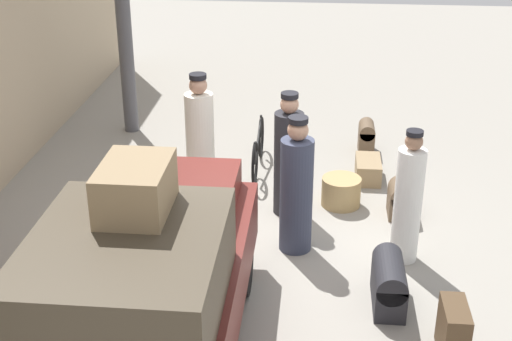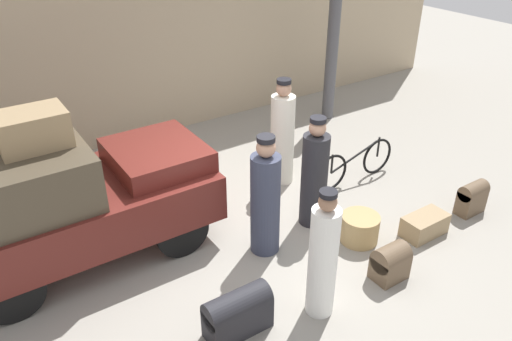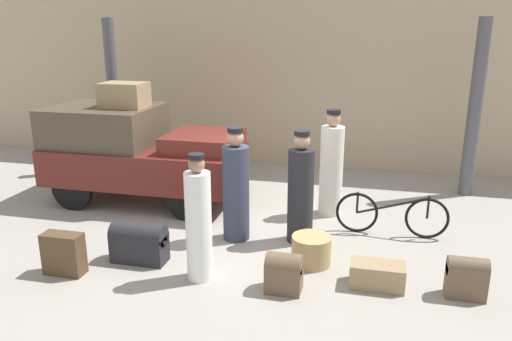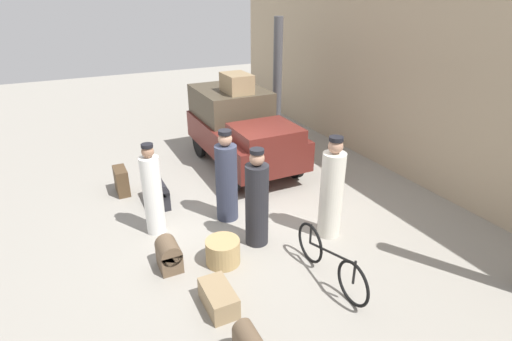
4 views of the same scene
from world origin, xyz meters
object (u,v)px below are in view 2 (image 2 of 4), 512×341
at_px(conductor_in_dark_uniform, 282,137).
at_px(truck, 65,198).
at_px(trunk_large_brown, 424,225).
at_px(porter_lifting_near_truck, 314,177).
at_px(trunk_on_truck_roof, 32,129).
at_px(porter_with_bicycle, 265,201).
at_px(wicker_basket, 360,228).
at_px(porter_carrying_trunk, 323,259).
at_px(suitcase_small_leather, 238,312).
at_px(trunk_umber_medium, 390,262).
at_px(trunk_barrel_dark, 472,197).
at_px(bicycle, 355,164).

bearing_deg(conductor_in_dark_uniform, truck, -178.38).
distance_m(conductor_in_dark_uniform, trunk_large_brown, 2.60).
height_order(porter_lifting_near_truck, trunk_on_truck_roof, trunk_on_truck_roof).
bearing_deg(porter_with_bicycle, conductor_in_dark_uniform, 46.91).
bearing_deg(porter_lifting_near_truck, trunk_large_brown, -44.81).
xyz_separation_m(wicker_basket, porter_carrying_trunk, (-1.34, -0.73, 0.56)).
distance_m(porter_lifting_near_truck, suitcase_small_leather, 2.42).
relative_size(porter_carrying_trunk, trunk_on_truck_roof, 2.11).
relative_size(truck, wicker_basket, 6.39).
xyz_separation_m(porter_carrying_trunk, trunk_umber_medium, (1.11, -0.06, -0.52)).
relative_size(trunk_umber_medium, trunk_large_brown, 0.74).
xyz_separation_m(truck, suitcase_small_leather, (1.13, -2.33, -0.66)).
bearing_deg(conductor_in_dark_uniform, trunk_on_truck_roof, -178.46).
relative_size(wicker_basket, suitcase_small_leather, 0.72).
relative_size(porter_with_bicycle, porter_carrying_trunk, 1.04).
bearing_deg(trunk_on_truck_roof, trunk_umber_medium, -37.96).
relative_size(truck, trunk_on_truck_roof, 4.40).
bearing_deg(conductor_in_dark_uniform, trunk_umber_medium, -96.23).
bearing_deg(trunk_large_brown, porter_with_bicycle, 154.61).
bearing_deg(porter_with_bicycle, trunk_large_brown, -25.39).
height_order(wicker_basket, suitcase_small_leather, suitcase_small_leather).
bearing_deg(trunk_barrel_dark, trunk_large_brown, 179.03).
xyz_separation_m(trunk_barrel_dark, trunk_large_brown, (-1.03, 0.02, -0.12)).
height_order(conductor_in_dark_uniform, trunk_barrel_dark, conductor_in_dark_uniform).
bearing_deg(bicycle, trunk_on_truck_roof, 172.61).
bearing_deg(trunk_umber_medium, trunk_large_brown, 18.51).
relative_size(bicycle, porter_carrying_trunk, 1.02).
bearing_deg(porter_lifting_near_truck, porter_carrying_trunk, -126.39).
bearing_deg(bicycle, truck, 172.31).
bearing_deg(porter_with_bicycle, bicycle, 16.22).
height_order(bicycle, trunk_barrel_dark, bicycle).
bearing_deg(wicker_basket, porter_lifting_near_truck, 110.42).
bearing_deg(wicker_basket, trunk_umber_medium, -106.52).
relative_size(trunk_umber_medium, trunk_on_truck_roof, 0.63).
relative_size(wicker_basket, trunk_umber_medium, 1.09).
xyz_separation_m(wicker_basket, porter_lifting_near_truck, (-0.27, 0.73, 0.57)).
bearing_deg(porter_lifting_near_truck, bicycle, 21.29).
distance_m(truck, suitcase_small_leather, 2.68).
xyz_separation_m(wicker_basket, suitcase_small_leather, (-2.31, -0.47, 0.08)).
bearing_deg(wicker_basket, trunk_large_brown, -25.33).
bearing_deg(porter_lifting_near_truck, suitcase_small_leather, -149.61).
xyz_separation_m(porter_lifting_near_truck, porter_with_bicycle, (-0.95, -0.14, 0.01)).
bearing_deg(truck, suitcase_small_leather, -64.11).
bearing_deg(wicker_basket, trunk_on_truck_roof, 152.87).
distance_m(bicycle, porter_carrying_trunk, 3.15).
relative_size(porter_lifting_near_truck, trunk_on_truck_roof, 2.16).
height_order(wicker_basket, conductor_in_dark_uniform, conductor_in_dark_uniform).
relative_size(porter_carrying_trunk, trunk_large_brown, 2.48).
distance_m(trunk_umber_medium, suitcase_small_leather, 2.10).
distance_m(wicker_basket, porter_carrying_trunk, 1.63).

